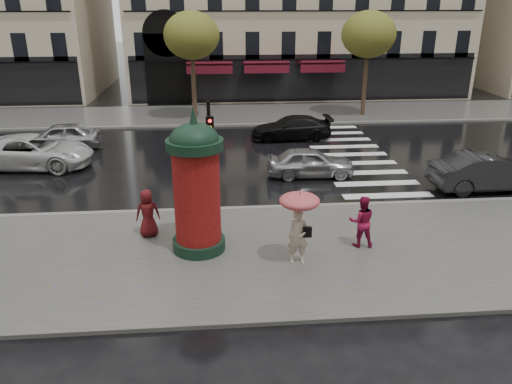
{
  "coord_description": "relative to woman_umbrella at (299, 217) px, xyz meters",
  "views": [
    {
      "loc": [
        -0.77,
        -13.87,
        7.33
      ],
      "look_at": [
        0.53,
        1.5,
        1.31
      ],
      "focal_mm": 35.0,
      "sensor_mm": 36.0,
      "label": 1
    }
  ],
  "objects": [
    {
      "name": "tree_far_right",
      "position": [
        7.48,
        19.18,
        3.59
      ],
      "size": [
        3.4,
        3.4,
        6.64
      ],
      "color": "#38281C",
      "rests_on": "ground"
    },
    {
      "name": "far_sidewalk",
      "position": [
        -1.52,
        20.18,
        -1.52
      ],
      "size": [
        90.0,
        6.0,
        0.12
      ],
      "primitive_type": "cube",
      "color": "#474744",
      "rests_on": "ground"
    },
    {
      "name": "man_burgundy",
      "position": [
        -4.51,
        2.14,
        -0.67
      ],
      "size": [
        0.83,
        0.6,
        1.58
      ],
      "primitive_type": "imported",
      "rotation": [
        0.0,
        0.0,
        3.28
      ],
      "color": "#531014",
      "rests_on": "near_sidewalk"
    },
    {
      "name": "car_far_silver",
      "position": [
        -10.25,
        12.92,
        -0.89
      ],
      "size": [
        4.19,
        2.03,
        1.38
      ],
      "primitive_type": "imported",
      "rotation": [
        0.0,
        0.0,
        -1.47
      ],
      "color": "#9C9BA0",
      "rests_on": "ground"
    },
    {
      "name": "woman_red",
      "position": [
        2.1,
        0.88,
        -0.63
      ],
      "size": [
        0.85,
        0.7,
        1.64
      ],
      "primitive_type": "imported",
      "rotation": [
        0.0,
        0.0,
        3.05
      ],
      "color": "maroon",
      "rests_on": "near_sidewalk"
    },
    {
      "name": "morris_column",
      "position": [
        -2.88,
        1.09,
        0.67
      ],
      "size": [
        1.65,
        1.65,
        4.44
      ],
      "color": "black",
      "rests_on": "near_sidewalk"
    },
    {
      "name": "woman_umbrella",
      "position": [
        0.0,
        0.0,
        0.0
      ],
      "size": [
        1.15,
        1.15,
        2.21
      ],
      "color": "#C1B29F",
      "rests_on": "near_sidewalk"
    },
    {
      "name": "car_white",
      "position": [
        -10.66,
        10.04,
        -0.83
      ],
      "size": [
        5.6,
        3.0,
        1.5
      ],
      "primitive_type": "imported",
      "rotation": [
        0.0,
        0.0,
        1.47
      ],
      "color": "silver",
      "rests_on": "ground"
    },
    {
      "name": "zebra_crossing",
      "position": [
        4.48,
        10.78,
        -1.57
      ],
      "size": [
        3.6,
        11.75,
        0.01
      ],
      "primitive_type": "cube",
      "color": "silver",
      "rests_on": "ground"
    },
    {
      "name": "car_silver",
      "position": [
        1.82,
        7.75,
        -0.93
      ],
      "size": [
        3.83,
        1.65,
        1.29
      ],
      "primitive_type": "imported",
      "rotation": [
        0.0,
        0.0,
        1.54
      ],
      "color": "#A2A3A7",
      "rests_on": "ground"
    },
    {
      "name": "car_black",
      "position": [
        1.91,
        13.93,
        -0.94
      ],
      "size": [
        4.41,
        1.81,
        1.28
      ],
      "primitive_type": "imported",
      "rotation": [
        0.0,
        0.0,
        -1.56
      ],
      "color": "black",
      "rests_on": "ground"
    },
    {
      "name": "near_kerb",
      "position": [
        -1.52,
        4.18,
        -1.51
      ],
      "size": [
        90.0,
        0.25,
        0.14
      ],
      "primitive_type": "cube",
      "color": "slate",
      "rests_on": "ground"
    },
    {
      "name": "traffic_light",
      "position": [
        -2.48,
        3.57,
        1.0
      ],
      "size": [
        0.27,
        0.39,
        4.05
      ],
      "color": "black",
      "rests_on": "near_sidewalk"
    },
    {
      "name": "near_sidewalk",
      "position": [
        -1.52,
        0.68,
        -1.52
      ],
      "size": [
        90.0,
        7.0,
        0.12
      ],
      "primitive_type": "cube",
      "color": "#474744",
      "rests_on": "ground"
    },
    {
      "name": "tree_far_left",
      "position": [
        -3.52,
        19.18,
        3.59
      ],
      "size": [
        3.4,
        3.4,
        6.64
      ],
      "color": "#38281C",
      "rests_on": "ground"
    },
    {
      "name": "far_kerb",
      "position": [
        -1.52,
        17.18,
        -1.51
      ],
      "size": [
        90.0,
        0.25,
        0.14
      ],
      "primitive_type": "cube",
      "color": "slate",
      "rests_on": "ground"
    },
    {
      "name": "car_darkgrey",
      "position": [
        8.69,
        5.52,
        -0.81
      ],
      "size": [
        4.68,
        1.77,
        1.52
      ],
      "primitive_type": "imported",
      "rotation": [
        0.0,
        0.0,
        1.61
      ],
      "color": "black",
      "rests_on": "ground"
    },
    {
      "name": "ground",
      "position": [
        -1.52,
        1.18,
        -1.58
      ],
      "size": [
        160.0,
        160.0,
        0.0
      ],
      "primitive_type": "plane",
      "color": "black",
      "rests_on": "ground"
    }
  ]
}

